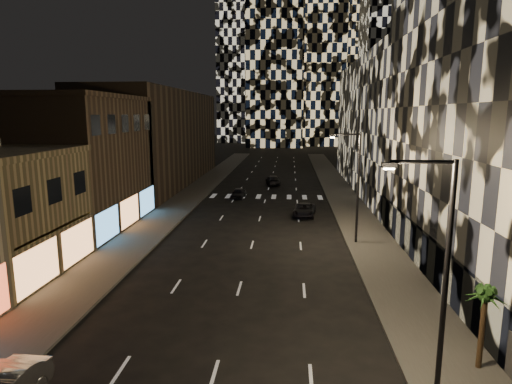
% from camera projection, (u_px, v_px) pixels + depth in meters
% --- Properties ---
extents(sidewalk_left, '(4.00, 120.00, 0.15)m').
position_uv_depth(sidewalk_left, '(191.00, 195.00, 56.69)').
color(sidewalk_left, '#47443F').
rests_on(sidewalk_left, ground).
extents(sidewalk_right, '(4.00, 120.00, 0.15)m').
position_uv_depth(sidewalk_right, '(343.00, 197.00, 55.14)').
color(sidewalk_right, '#47443F').
rests_on(sidewalk_right, ground).
extents(curb_left, '(0.20, 120.00, 0.15)m').
position_uv_depth(curb_left, '(207.00, 195.00, 56.53)').
color(curb_left, '#4C4C47').
rests_on(curb_left, ground).
extents(curb_right, '(0.20, 120.00, 0.15)m').
position_uv_depth(curb_right, '(327.00, 197.00, 55.30)').
color(curb_right, '#4C4C47').
rests_on(curb_right, ground).
extents(retail_brown, '(10.00, 15.00, 12.00)m').
position_uv_depth(retail_brown, '(76.00, 164.00, 39.99)').
color(retail_brown, '#493929').
rests_on(retail_brown, ground).
extents(retail_filler_left, '(10.00, 40.00, 14.00)m').
position_uv_depth(retail_filler_left, '(160.00, 138.00, 65.80)').
color(retail_filler_left, '#493929').
rests_on(retail_filler_left, ground).
extents(midrise_base, '(0.60, 25.00, 3.00)m').
position_uv_depth(midrise_base, '(422.00, 248.00, 29.70)').
color(midrise_base, '#383838').
rests_on(midrise_base, ground).
extents(midrise_filler_right, '(16.00, 40.00, 18.00)m').
position_uv_depth(midrise_filler_right, '(412.00, 126.00, 59.62)').
color(midrise_filler_right, '#232326').
rests_on(midrise_filler_right, ground).
extents(streetlight_near, '(2.55, 0.25, 9.00)m').
position_uv_depth(streetlight_near, '(440.00, 266.00, 15.09)').
color(streetlight_near, black).
rests_on(streetlight_near, sidewalk_right).
extents(streetlight_far, '(2.55, 0.25, 9.00)m').
position_uv_depth(streetlight_far, '(355.00, 180.00, 34.70)').
color(streetlight_far, black).
rests_on(streetlight_far, sidewalk_right).
extents(car_dark_midlane, '(1.85, 3.94, 1.30)m').
position_uv_depth(car_dark_midlane, '(238.00, 193.00, 54.75)').
color(car_dark_midlane, black).
rests_on(car_dark_midlane, ground).
extents(car_dark_oncoming, '(2.57, 5.06, 1.41)m').
position_uv_depth(car_dark_oncoming, '(273.00, 180.00, 65.32)').
color(car_dark_oncoming, black).
rests_on(car_dark_oncoming, ground).
extents(car_dark_rightlane, '(2.67, 4.94, 1.32)m').
position_uv_depth(car_dark_rightlane, '(304.00, 210.00, 45.06)').
color(car_dark_rightlane, black).
rests_on(car_dark_rightlane, ground).
extents(palm_tree, '(1.83, 1.84, 3.62)m').
position_uv_depth(palm_tree, '(485.00, 300.00, 17.47)').
color(palm_tree, '#47331E').
rests_on(palm_tree, sidewalk_right).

